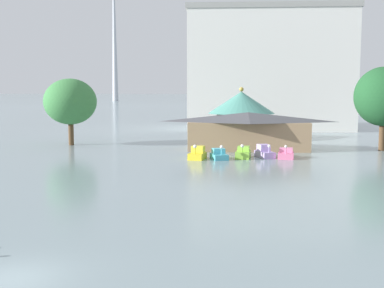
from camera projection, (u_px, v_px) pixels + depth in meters
The scene contains 12 objects.
ground_plane at pixel (11, 280), 19.79m from camera, with size 2000.00×2000.00×0.00m, color gray.
pedal_boat_yellow at pixel (197, 154), 54.17m from camera, with size 2.06×2.59×1.71m.
pedal_boat_cyan at pixel (219, 155), 54.10m from camera, with size 2.14×2.72×1.68m.
pedal_boat_lime at pixel (243, 153), 55.14m from camera, with size 1.90×2.99×1.68m.
pedal_boat_lavender at pixel (264, 152), 55.66m from camera, with size 2.25×3.22×1.60m.
pedal_boat_pink at pixel (286, 154), 54.90m from camera, with size 2.08×2.79×1.61m.
boathouse at pixel (248, 130), 62.66m from camera, with size 16.26×6.52×4.78m.
green_roof_pavilion at pixel (241, 112), 76.40m from camera, with size 10.31×10.31×8.05m.
shoreline_tree_tall_left at pixel (70, 102), 67.64m from camera, with size 7.22×7.22×9.16m.
shoreline_tree_right at pixel (384, 97), 61.32m from camera, with size 7.18×7.18×10.49m.
background_building_block at pixel (268, 69), 96.12m from camera, with size 31.38×16.45×23.17m.
distant_broadcast_tower at pixel (114, 14), 334.02m from camera, with size 5.29×5.29×150.07m.
Camera 1 is at (8.49, -18.58, 7.58)m, focal length 46.10 mm.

